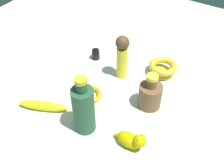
{
  "coord_description": "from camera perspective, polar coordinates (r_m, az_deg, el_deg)",
  "views": [
    {
      "loc": [
        -0.66,
        -0.42,
        0.81
      ],
      "look_at": [
        0.0,
        0.0,
        0.07
      ],
      "focal_mm": 43.97,
      "sensor_mm": 36.0,
      "label": 1
    }
  ],
  "objects": [
    {
      "name": "cat_figurine",
      "position": [
        0.95,
        4.16,
        -11.55
      ],
      "size": [
        0.06,
        0.12,
        0.08
      ],
      "color": "#BDB204",
      "rests_on": "ground"
    },
    {
      "name": "bangle",
      "position": [
        1.13,
        -4.71,
        -2.2
      ],
      "size": [
        0.1,
        0.1,
        0.02
      ],
      "primitive_type": "torus",
      "color": "gold",
      "rests_on": "ground"
    },
    {
      "name": "bowl",
      "position": [
        1.23,
        10.52,
        3.41
      ],
      "size": [
        0.12,
        0.12,
        0.06
      ],
      "color": "yellow",
      "rests_on": "ground"
    },
    {
      "name": "person_figure_adult",
      "position": [
        1.15,
        2.11,
        5.96
      ],
      "size": [
        0.06,
        0.06,
        0.21
      ],
      "color": "yellow",
      "rests_on": "ground"
    },
    {
      "name": "bottle_short",
      "position": [
        1.07,
        7.94,
        -2.18
      ],
      "size": [
        0.09,
        0.09,
        0.15
      ],
      "color": "brown",
      "rests_on": "ground"
    },
    {
      "name": "bottle_tall",
      "position": [
        0.95,
        -6.08,
        -5.07
      ],
      "size": [
        0.08,
        0.08,
        0.24
      ],
      "color": "#255236",
      "rests_on": "ground"
    },
    {
      "name": "ground",
      "position": [
        1.13,
        0.0,
        -2.74
      ],
      "size": [
        2.0,
        2.0,
        0.0
      ],
      "primitive_type": "plane",
      "color": "silver"
    },
    {
      "name": "nail_polish_jar",
      "position": [
        1.31,
        -3.42,
        6.19
      ],
      "size": [
        0.04,
        0.04,
        0.05
      ],
      "color": "black",
      "rests_on": "ground"
    },
    {
      "name": "banana",
      "position": [
        1.1,
        -14.11,
        -4.41
      ],
      "size": [
        0.11,
        0.2,
        0.04
      ],
      "primitive_type": "ellipsoid",
      "rotation": [
        0.0,
        0.0,
        1.98
      ],
      "color": "yellow",
      "rests_on": "ground"
    }
  ]
}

